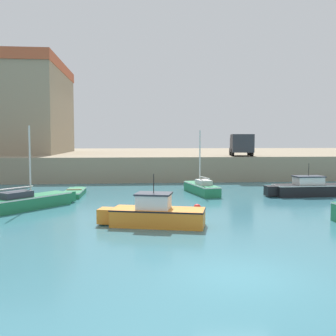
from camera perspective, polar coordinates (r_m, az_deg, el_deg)
The scene contains 10 objects.
ground_plane at distance 12.42m, azimuth 10.40°, elevation -15.08°, with size 200.00×200.00×0.00m, color teal.
quay_seawall at distance 56.98m, azimuth -1.98°, elevation 1.23°, with size 120.00×40.00×2.43m, color gray.
sailboat_green_0 at distance 24.61m, azimuth -19.92°, elevation -4.57°, with size 5.06×5.77×4.91m.
dinghy_green_1 at distance 29.69m, azimuth -13.41°, elevation -3.45°, with size 1.34×4.49×0.48m.
sailboat_green_2 at distance 29.83m, azimuth 4.81°, elevation -2.86°, with size 2.08×5.49×4.80m.
motorboat_black_4 at distance 30.38m, azimuth 19.84°, elevation -2.79°, with size 6.30×1.83×2.37m.
motorboat_orange_5 at distance 18.74m, azimuth -1.97°, elevation -6.66°, with size 5.25×2.68×2.47m.
mooring_buoy at distance 22.40m, azimuth 4.26°, elevation -5.79°, with size 0.45×0.45×0.45m, color red.
church at distance 51.82m, azimuth -20.54°, elevation 8.57°, with size 12.84×17.05×16.15m.
truck_on_quay at distance 40.93m, azimuth 10.59°, elevation 3.44°, with size 2.78×4.59×2.20m.
Camera 1 is at (-3.20, -11.29, 4.07)m, focal length 42.00 mm.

